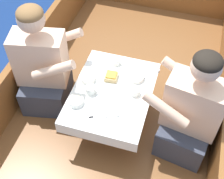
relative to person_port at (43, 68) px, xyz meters
The scene contains 20 objects.
ground_plane 0.93m from the person_port, ahead, with size 60.00×60.00×0.00m, color navy.
boat_deck 0.81m from the person_port, ahead, with size 1.75×3.19×0.32m, color brown.
gunwale_port 0.32m from the person_port, 161.24° to the left, with size 0.06×3.19×0.40m, color brown.
gunwale_starboard 1.45m from the person_port, ahead, with size 0.06×3.19×0.40m, color brown.
cockpit_table 0.60m from the person_port, ahead, with size 0.59×0.80×0.36m.
person_port is the anchor object (origin of this frame).
person_starboard 1.20m from the person_port, ahead, with size 0.57×0.51×0.93m.
plate_sandwich 0.56m from the person_port, ahead, with size 0.21×0.21×0.01m.
plate_bread 0.66m from the person_port, 17.94° to the right, with size 0.22×0.22×0.01m.
sandwich 0.56m from the person_port, ahead, with size 0.10×0.10×0.05m.
bowl_port_near 0.75m from the person_port, ahead, with size 0.12×0.12×0.04m.
bowl_starboard_near 0.45m from the person_port, 33.31° to the right, with size 0.11×0.11×0.04m.
bowl_center_far 0.38m from the person_port, ahead, with size 0.12×0.12×0.04m.
coffee_cup_port 0.77m from the person_port, ahead, with size 0.10×0.08×0.05m.
coffee_cup_starboard 0.46m from the person_port, 15.01° to the right, with size 0.10×0.07×0.06m.
coffee_cup_center 0.59m from the person_port, 23.06° to the left, with size 0.09×0.06×0.05m.
utensil_spoon_port 0.80m from the person_port, 20.49° to the right, with size 0.17×0.07×0.01m.
utensil_spoon_center 0.89m from the person_port, 14.43° to the left, with size 0.11×0.15×0.01m.
utensil_fork_starboard 0.60m from the person_port, 36.98° to the right, with size 0.16×0.09×0.00m.
utensil_fork_port 0.57m from the person_port, 26.39° to the right, with size 0.15×0.12×0.00m.
Camera 1 is at (0.44, -1.62, 2.47)m, focal length 50.00 mm.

